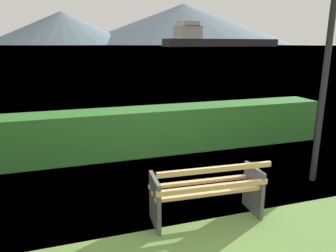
% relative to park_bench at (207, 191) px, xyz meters
% --- Properties ---
extents(ground_plane, '(1400.00, 1400.00, 0.00)m').
position_rel_park_bench_xyz_m(ground_plane, '(0.00, 0.06, -0.42)').
color(ground_plane, '#567A38').
extents(water_surface, '(620.00, 620.00, 0.00)m').
position_rel_park_bench_xyz_m(water_surface, '(0.00, 309.99, -0.42)').
color(water_surface, slate).
rests_on(water_surface, ground_plane).
extents(park_bench, '(1.53, 0.65, 0.87)m').
position_rel_park_bench_xyz_m(park_bench, '(0.00, 0.00, 0.00)').
color(park_bench, tan).
rests_on(park_bench, ground_plane).
extents(hedge_row, '(8.18, 0.79, 0.98)m').
position_rel_park_bench_xyz_m(hedge_row, '(0.00, 2.96, 0.07)').
color(hedge_row, '#2D6B28').
rests_on(hedge_row, ground_plane).
extents(lamp_post, '(0.30, 0.30, 3.42)m').
position_rel_park_bench_xyz_m(lamp_post, '(2.32, 0.61, 1.93)').
color(lamp_post, black).
rests_on(lamp_post, ground_plane).
extents(cargo_ship_large, '(98.85, 26.64, 17.57)m').
position_rel_park_bench_xyz_m(cargo_ship_large, '(108.75, 222.53, 4.49)').
color(cargo_ship_large, '#232328').
rests_on(cargo_ship_large, water_surface).
extents(distant_hills, '(897.62, 432.96, 76.37)m').
position_rel_park_bench_xyz_m(distant_hills, '(33.20, 593.02, 32.21)').
color(distant_hills, gray).
rests_on(distant_hills, ground_plane).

